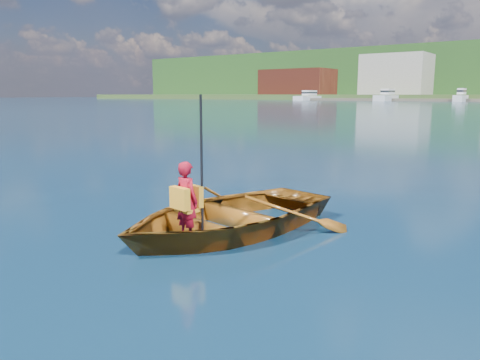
% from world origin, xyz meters
% --- Properties ---
extents(ground, '(600.00, 600.00, 0.00)m').
position_xyz_m(ground, '(0.00, 0.00, 0.00)').
color(ground, '#132244').
rests_on(ground, ground).
extents(rowboat, '(3.36, 4.25, 0.80)m').
position_xyz_m(rowboat, '(0.92, 0.14, 0.25)').
color(rowboat, brown).
rests_on(rowboat, ground).
extents(child_paddler, '(0.44, 0.38, 1.99)m').
position_xyz_m(child_paddler, '(0.91, -0.77, 0.66)').
color(child_paddler, '#A40E21').
rests_on(child_paddler, ground).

